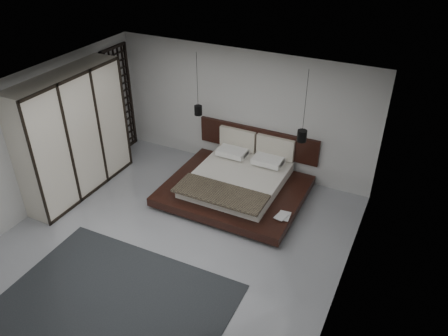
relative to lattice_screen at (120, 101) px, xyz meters
The scene contains 14 objects.
floor 4.05m from the lattice_screen, 39.71° to the right, with size 6.00×6.00×0.00m, color #979AA0.
ceiling 4.12m from the lattice_screen, 39.71° to the right, with size 6.00×6.00×0.00m, color white.
wall_back 3.00m from the lattice_screen, 10.56° to the left, with size 6.00×6.00×0.00m, color #BABAB8.
wall_front 6.20m from the lattice_screen, 61.57° to the right, with size 6.00×6.00×0.00m, color #BABAB8.
wall_left 2.45m from the lattice_screen, 91.17° to the right, with size 6.00×6.00×0.00m, color #BABAB8.
wall_right 6.44m from the lattice_screen, 22.38° to the right, with size 6.00×6.00×0.00m, color #BABAB8.
lattice_screen is the anchor object (origin of this frame).
bed 3.56m from the lattice_screen, ahead, with size 2.83×2.41×1.08m.
book_lower 4.79m from the lattice_screen, 14.90° to the right, with size 0.22×0.30×0.03m, color #99724C.
book_upper 4.78m from the lattice_screen, 15.33° to the right, with size 0.19×0.26×0.02m, color #99724C.
pendant_left 2.22m from the lattice_screen, ahead, with size 0.17×0.17×1.37m.
pendant_right 4.53m from the lattice_screen, ahead, with size 0.19×0.19×1.47m.
wardrobe 1.85m from the lattice_screen, 82.18° to the right, with size 0.63×2.65×2.60m.
rug 5.23m from the lattice_screen, 54.97° to the right, with size 3.53×2.52×0.02m, color black.
Camera 1 is at (3.57, -5.13, 5.41)m, focal length 35.00 mm.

